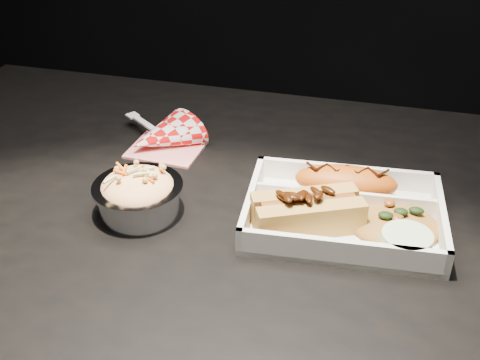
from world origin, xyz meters
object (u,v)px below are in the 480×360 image
Objects in this scene: foil_coleslaw_cup at (138,193)px; dining_table at (229,264)px; fried_pastry at (346,182)px; napkin_fork at (162,137)px; food_tray at (343,216)px; hotdog at (308,210)px.

dining_table is at bearing 15.75° from foil_coleslaw_cup.
fried_pastry is 0.88× the size of napkin_fork.
food_tray is at bearing -85.66° from fried_pastry.
foil_coleslaw_cup reaches higher than napkin_fork.
dining_table is 8.09× the size of hotdog.
fried_pastry is at bearing 21.39° from foil_coleslaw_cup.
fried_pastry reaches higher than dining_table.
foil_coleslaw_cup is at bearing 159.06° from hotdog.
napkin_fork reaches higher than hotdog.
food_tray is at bearing 10.06° from foil_coleslaw_cup.
napkin_fork reaches higher than fried_pastry.
food_tray is at bearing 5.62° from dining_table.
hotdog is at bearing 3.84° from napkin_fork.
foil_coleslaw_cup is 0.75× the size of napkin_fork.
foil_coleslaw_cup is at bearing -174.28° from food_tray.
hotdog is 0.22m from foil_coleslaw_cup.
food_tray reaches higher than dining_table.
hotdog is 0.31m from napkin_fork.
dining_table is 0.20m from fried_pastry.
dining_table is at bearing -154.50° from fried_pastry.
foil_coleslaw_cup reaches higher than food_tray.
dining_table is at bearing -8.34° from napkin_fork.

